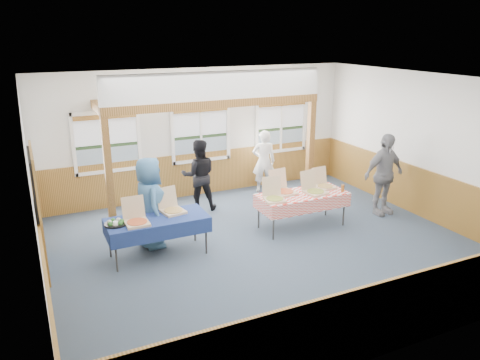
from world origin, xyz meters
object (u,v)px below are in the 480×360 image
object	(u,v)px
woman_white	(264,162)
woman_black	(199,175)
table_right	(302,196)
person_grey	(384,174)
man_blue	(150,203)
table_left	(157,221)

from	to	relation	value
woman_white	woman_black	size ratio (longest dim) A/B	0.98
table_right	person_grey	world-z (taller)	person_grey
person_grey	man_blue	bearing A→B (deg)	169.95
woman_black	man_blue	xyz separation A→B (m)	(-1.54, -1.47, 0.06)
person_grey	table_left	bearing A→B (deg)	175.03
woman_white	woman_black	world-z (taller)	woman_black
man_blue	table_right	bearing A→B (deg)	-96.12
table_left	man_blue	size ratio (longest dim) A/B	1.05
table_right	woman_black	distance (m)	2.52
woman_white	person_grey	bearing A→B (deg)	145.68
table_right	woman_black	xyz separation A→B (m)	(-1.61, 1.93, 0.14)
table_left	person_grey	world-z (taller)	person_grey
woman_white	table_right	bearing A→B (deg)	102.81
woman_white	person_grey	world-z (taller)	person_grey
woman_black	person_grey	size ratio (longest dim) A/B	0.89
woman_black	man_blue	bearing A→B (deg)	58.67
man_blue	person_grey	world-z (taller)	person_grey
table_left	woman_white	size ratio (longest dim) A/B	1.15
table_right	person_grey	size ratio (longest dim) A/B	1.10
table_right	table_left	bearing A→B (deg)	164.24
man_blue	person_grey	bearing A→B (deg)	-94.12
woman_white	man_blue	size ratio (longest dim) A/B	0.91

